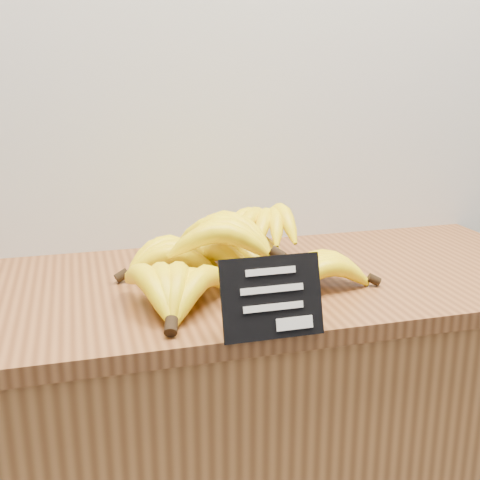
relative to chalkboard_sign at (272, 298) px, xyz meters
The scene contains 3 objects.
counter_top 0.27m from the chalkboard_sign, 88.03° to the left, with size 1.33×0.54×0.03m, color brown.
chalkboard_sign is the anchor object (origin of this frame).
banana_pile 0.26m from the chalkboard_sign, 92.52° to the left, with size 0.51×0.42×0.13m.
Camera 1 is at (-0.30, 1.70, 1.32)m, focal length 45.00 mm.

